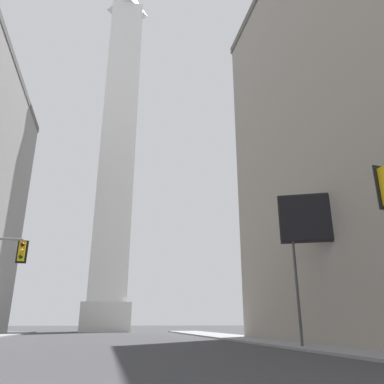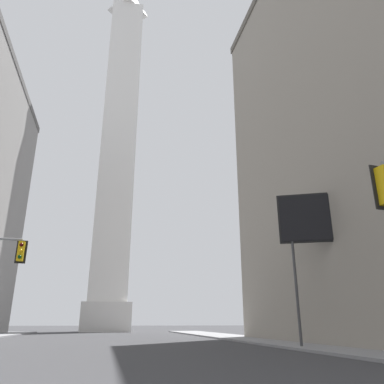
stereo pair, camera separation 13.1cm
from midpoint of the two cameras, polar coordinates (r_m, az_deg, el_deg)
sidewalk_right at (r=28.76m, az=16.25°, el=-21.44°), size 5.00×83.56×0.15m
obelisk at (r=78.52m, az=-11.20°, el=8.16°), size 8.31×8.31×76.80m
billboard_sign at (r=26.45m, az=18.23°, el=-4.47°), size 4.42×2.15×9.89m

